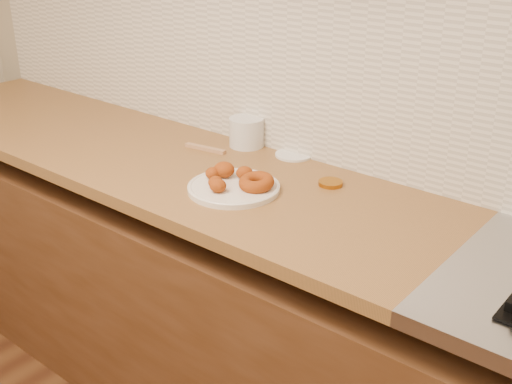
% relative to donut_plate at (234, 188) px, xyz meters
% --- Properties ---
extents(wall_back, '(4.00, 0.02, 2.70)m').
position_rel_donut_plate_xyz_m(wall_back, '(0.15, 0.37, 0.44)').
color(wall_back, '#B5A78E').
rests_on(wall_back, ground).
extents(base_cabinet, '(3.60, 0.60, 0.77)m').
position_rel_donut_plate_xyz_m(base_cabinet, '(0.15, 0.06, -0.52)').
color(base_cabinet, '#55321E').
rests_on(base_cabinet, floor).
extents(butcher_block, '(2.30, 0.62, 0.04)m').
position_rel_donut_plate_xyz_m(butcher_block, '(-0.50, 0.06, -0.03)').
color(butcher_block, brown).
rests_on(butcher_block, base_cabinet).
extents(backsplash, '(3.60, 0.02, 0.60)m').
position_rel_donut_plate_xyz_m(backsplash, '(0.15, 0.36, 0.29)').
color(backsplash, silver).
rests_on(backsplash, wall_back).
extents(donut_plate, '(0.27, 0.27, 0.02)m').
position_rel_donut_plate_xyz_m(donut_plate, '(0.00, 0.00, 0.00)').
color(donut_plate, silver).
rests_on(donut_plate, butcher_block).
extents(ring_donut, '(0.11, 0.11, 0.05)m').
position_rel_donut_plate_xyz_m(ring_donut, '(0.06, 0.03, 0.03)').
color(ring_donut, '#904816').
rests_on(ring_donut, donut_plate).
extents(fried_dough_chunks, '(0.13, 0.19, 0.05)m').
position_rel_donut_plate_xyz_m(fried_dough_chunks, '(-0.04, 0.01, 0.03)').
color(fried_dough_chunks, '#904816').
rests_on(fried_dough_chunks, donut_plate).
extents(plastic_tub, '(0.15, 0.15, 0.10)m').
position_rel_donut_plate_xyz_m(plastic_tub, '(-0.21, 0.31, 0.04)').
color(plastic_tub, silver).
rests_on(plastic_tub, butcher_block).
extents(tub_lid, '(0.16, 0.16, 0.01)m').
position_rel_donut_plate_xyz_m(tub_lid, '(-0.03, 0.34, -0.00)').
color(tub_lid, silver).
rests_on(tub_lid, butcher_block).
extents(brass_jar_lid, '(0.09, 0.09, 0.01)m').
position_rel_donut_plate_xyz_m(brass_jar_lid, '(0.20, 0.21, -0.00)').
color(brass_jar_lid, '#A66717').
rests_on(brass_jar_lid, butcher_block).
extents(wooden_utensil, '(0.16, 0.04, 0.01)m').
position_rel_donut_plate_xyz_m(wooden_utensil, '(-0.29, 0.19, -0.00)').
color(wooden_utensil, '#AC7D55').
rests_on(wooden_utensil, butcher_block).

